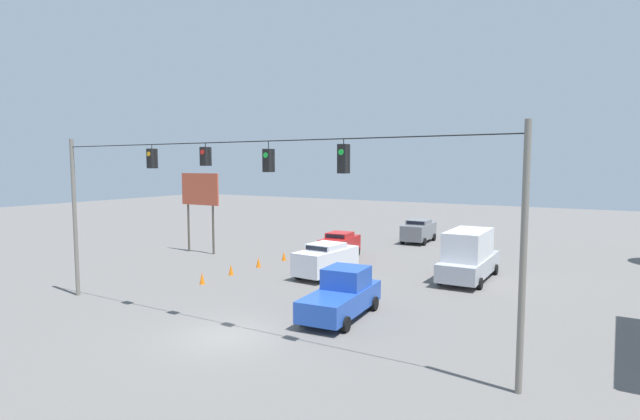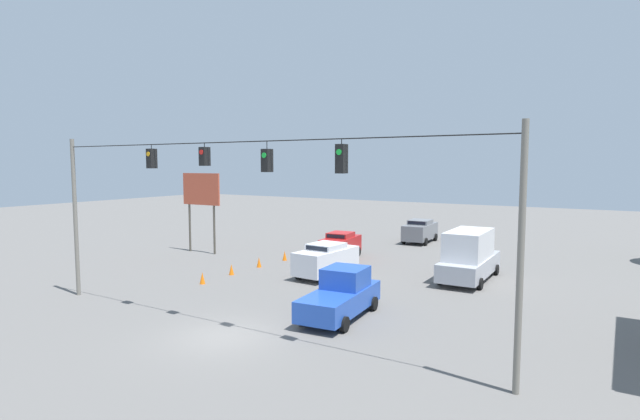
# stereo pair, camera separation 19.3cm
# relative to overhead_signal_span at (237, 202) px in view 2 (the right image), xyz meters

# --- Properties ---
(ground_plane) EXTENTS (140.00, 140.00, 0.00)m
(ground_plane) POSITION_rel_overhead_signal_span_xyz_m (0.09, 0.80, -5.22)
(ground_plane) COLOR #605E5B
(overhead_signal_span) EXTENTS (21.55, 0.38, 7.98)m
(overhead_signal_span) POSITION_rel_overhead_signal_span_xyz_m (0.00, 0.00, 0.00)
(overhead_signal_span) COLOR slate
(overhead_signal_span) RESTS_ON ground_plane
(sedan_red_withflow_far) EXTENTS (2.24, 4.11, 1.85)m
(sedan_red_withflow_far) POSITION_rel_overhead_signal_span_xyz_m (4.19, -15.97, -4.25)
(sedan_red_withflow_far) COLOR red
(sedan_red_withflow_far) RESTS_ON ground_plane
(box_truck_silver_oncoming_far) EXTENTS (2.48, 6.43, 2.93)m
(box_truck_silver_oncoming_far) POSITION_rel_overhead_signal_span_xyz_m (-5.54, -13.81, -3.77)
(box_truck_silver_oncoming_far) COLOR #A8AAB2
(box_truck_silver_oncoming_far) RESTS_ON ground_plane
(pickup_truck_blue_crossing_near) EXTENTS (2.47, 5.29, 2.12)m
(pickup_truck_blue_crossing_near) POSITION_rel_overhead_signal_span_xyz_m (-2.60, -3.84, -4.24)
(pickup_truck_blue_crossing_near) COLOR #234CB2
(pickup_truck_blue_crossing_near) RESTS_ON ground_plane
(sedan_white_withflow_mid) EXTENTS (2.37, 4.58, 2.03)m
(sedan_white_withflow_mid) POSITION_rel_overhead_signal_span_xyz_m (1.96, -10.22, -4.16)
(sedan_white_withflow_mid) COLOR silver
(sedan_white_withflow_mid) RESTS_ON ground_plane
(sedan_grey_withflow_deep) EXTENTS (2.27, 4.59, 1.96)m
(sedan_grey_withflow_deep) POSITION_rel_overhead_signal_span_xyz_m (1.83, -25.83, -4.19)
(sedan_grey_withflow_deep) COLOR slate
(sedan_grey_withflow_deep) RESTS_ON ground_plane
(traffic_cone_nearest) EXTENTS (0.31, 0.31, 0.67)m
(traffic_cone_nearest) POSITION_rel_overhead_signal_span_xyz_m (7.00, -5.05, -4.88)
(traffic_cone_nearest) COLOR orange
(traffic_cone_nearest) RESTS_ON ground_plane
(traffic_cone_second) EXTENTS (0.31, 0.31, 0.67)m
(traffic_cone_second) POSITION_rel_overhead_signal_span_xyz_m (7.16, -7.66, -4.88)
(traffic_cone_second) COLOR orange
(traffic_cone_second) RESTS_ON ground_plane
(traffic_cone_third) EXTENTS (0.31, 0.31, 0.67)m
(traffic_cone_third) POSITION_rel_overhead_signal_span_xyz_m (7.14, -10.32, -4.88)
(traffic_cone_third) COLOR orange
(traffic_cone_third) RESTS_ON ground_plane
(traffic_cone_fourth) EXTENTS (0.31, 0.31, 0.67)m
(traffic_cone_fourth) POSITION_rel_overhead_signal_span_xyz_m (7.07, -13.10, -4.88)
(traffic_cone_fourth) COLOR orange
(traffic_cone_fourth) RESTS_ON ground_plane
(traffic_cone_fifth) EXTENTS (0.31, 0.31, 0.67)m
(traffic_cone_fifth) POSITION_rel_overhead_signal_span_xyz_m (7.13, -15.88, -4.88)
(traffic_cone_fifth) COLOR orange
(traffic_cone_fifth) RESTS_ON ground_plane
(traffic_cone_farthest) EXTENTS (0.31, 0.31, 0.67)m
(traffic_cone_farthest) POSITION_rel_overhead_signal_span_xyz_m (7.01, -18.82, -4.88)
(traffic_cone_farthest) COLOR orange
(traffic_cone_farthest) RESTS_ON ground_plane
(roadside_billboard) EXTENTS (3.64, 0.16, 6.05)m
(roadside_billboard) POSITION_rel_overhead_signal_span_xyz_m (14.27, -12.39, -0.82)
(roadside_billboard) COLOR #4C473D
(roadside_billboard) RESTS_ON ground_plane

